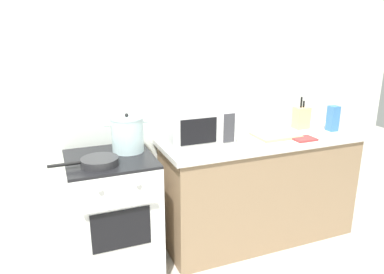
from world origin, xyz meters
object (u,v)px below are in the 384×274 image
Objects in this scene: stock_pot at (128,134)px; microwave at (197,125)px; knife_block at (301,118)px; cutting_board at (276,135)px; stove at (114,216)px; pasta_box at (333,118)px; frying_pan at (99,162)px; oven_mitt at (304,139)px.

microwave reaches higher than stock_pot.
microwave is at bearing -176.57° from knife_block.
knife_block is (0.35, 0.14, 0.09)m from cutting_board.
pasta_box is (1.93, -0.03, 0.57)m from stove.
microwave is 1.04m from knife_block.
cutting_board is 1.27× the size of knife_block.
microwave is 2.27× the size of pasta_box.
stove is 0.51m from frying_pan.
oven_mitt is at bearing -123.39° from knife_block.
stock_pot is 1.23m from cutting_board.
oven_mitt is (1.62, -0.04, -0.02)m from frying_pan.
stove is at bearing -179.95° from cutting_board.
microwave is 1.76× the size of knife_block.
microwave reaches higher than cutting_board.
stove is 1.84× the size of microwave.
pasta_box is at bearing 18.05° from oven_mitt.
stock_pot is 0.34m from frying_pan.
stove is 1.60m from oven_mitt.
stock_pot is 1.78× the size of oven_mitt.
frying_pan is 1.57× the size of knife_block.
oven_mitt is (1.53, -0.16, 0.47)m from stove.
cutting_board is (1.46, 0.12, -0.02)m from frying_pan.
stock_pot is 1.45× the size of pasta_box.
stock_pot reaches higher than pasta_box.
knife_block is at bearing 56.61° from oven_mitt.
cutting_board is (0.68, -0.08, -0.14)m from microwave.
stock_pot is at bearing 175.91° from cutting_board.
oven_mitt is at bearing -5.94° from stove.
cutting_board is 0.22m from oven_mitt.
frying_pan is 1.62m from oven_mitt.
cutting_board reaches higher than stove.
pasta_box reaches higher than cutting_board.
frying_pan is at bearing -171.77° from knife_block.
frying_pan is 1.83m from knife_block.
microwave reaches higher than knife_block.
stove is at bearing 53.44° from frying_pan.
cutting_board is at bearing -158.45° from knife_block.
knife_block is (1.57, 0.05, -0.03)m from stock_pot.
pasta_box is at bearing -40.18° from knife_block.
pasta_box is (1.24, -0.11, -0.04)m from microwave.
microwave reaches higher than pasta_box.
microwave is at bearing 173.45° from cutting_board.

